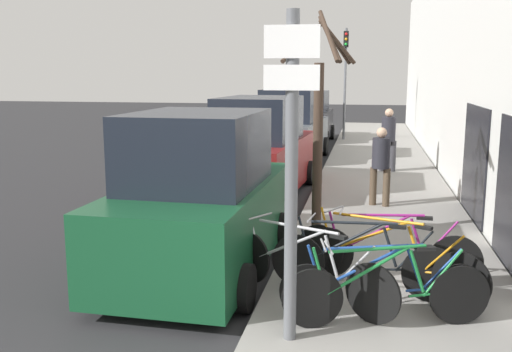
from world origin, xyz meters
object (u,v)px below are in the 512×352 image
street_tree (319,128)px  traffic_light (345,69)px  bicycle_4 (385,260)px  parked_car_1 (260,151)px  bicycle_1 (383,286)px  bicycle_2 (306,269)px  bicycle_3 (362,263)px  bicycle_5 (390,253)px  parked_car_0 (201,202)px  parked_car_3 (306,119)px  signpost (291,171)px  pedestrian_far (388,135)px  pedestrian_near (381,161)px  bicycle_0 (387,292)px  parked_car_2 (291,129)px

street_tree → traffic_light: bearing=90.8°
bicycle_4 → street_tree: (-1.03, 2.10, 1.45)m
parked_car_1 → traffic_light: size_ratio=1.07×
bicycle_1 → bicycle_2: 0.96m
bicycle_2 → street_tree: street_tree is taller
bicycle_2 → bicycle_3: size_ratio=0.95×
bicycle_5 → parked_car_0: size_ratio=0.54×
parked_car_3 → parked_car_1: bearing=-88.2°
bicycle_2 → parked_car_3: size_ratio=0.52×
bicycle_5 → street_tree: bearing=35.0°
signpost → bicycle_3: 2.07m
pedestrian_far → pedestrian_near: bearing=88.2°
parked_car_3 → traffic_light: size_ratio=0.94×
pedestrian_far → bicycle_4: bearing=90.0°
parked_car_3 → street_tree: 14.76m
bicycle_5 → parked_car_1: (-2.82, 5.76, 0.49)m
traffic_light → pedestrian_far: bearing=-78.6°
bicycle_5 → parked_car_0: (-2.66, 0.30, 0.49)m
parked_car_0 → parked_car_1: (-0.15, 5.46, -0.00)m
bicycle_3 → street_tree: bearing=25.2°
parked_car_3 → street_tree: size_ratio=1.15×
signpost → pedestrian_near: (1.01, 6.35, -0.83)m
bicycle_2 → traffic_light: traffic_light is taller
bicycle_5 → parked_car_3: size_ratio=0.55×
bicycle_3 → parked_car_0: 2.49m
signpost → pedestrian_near: 6.48m
pedestrian_near → bicycle_1: bearing=106.4°
bicycle_5 → pedestrian_far: (0.23, 8.84, 0.61)m
parked_car_3 → pedestrian_near: parked_car_3 is taller
bicycle_4 → parked_car_1: parked_car_1 is taller
bicycle_0 → traffic_light: 18.04m
bicycle_0 → parked_car_0: parked_car_0 is taller
bicycle_0 → bicycle_1: (-0.03, 0.22, -0.02)m
signpost → street_tree: 3.63m
signpost → bicycle_5: signpost is taller
parked_car_0 → pedestrian_near: size_ratio=2.62×
parked_car_2 → street_tree: street_tree is taller
bicycle_3 → bicycle_5: size_ratio=1.00×
bicycle_5 → parked_car_0: bearing=86.4°
parked_car_0 → bicycle_2: bearing=-33.7°
parked_car_3 → bicycle_2: bearing=-82.4°
parked_car_2 → parked_car_3: 5.17m
parked_car_2 → parked_car_0: bearing=-85.9°
signpost → bicycle_0: size_ratio=1.49×
bicycle_0 → pedestrian_far: 10.25m
bicycle_0 → parked_car_2: 12.89m
signpost → bicycle_5: 2.56m
bicycle_0 → street_tree: bearing=3.6°
bicycle_3 → traffic_light: (-0.96, 16.94, 2.48)m
bicycle_0 → parked_car_1: parked_car_1 is taller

